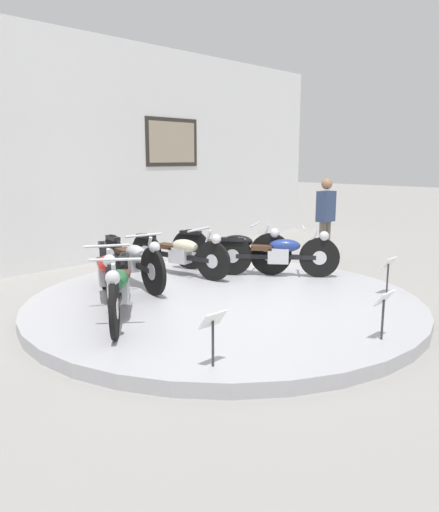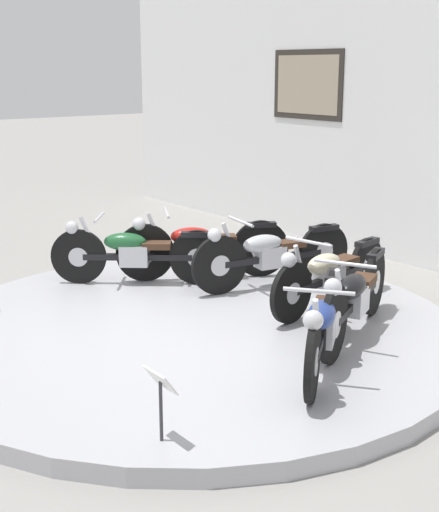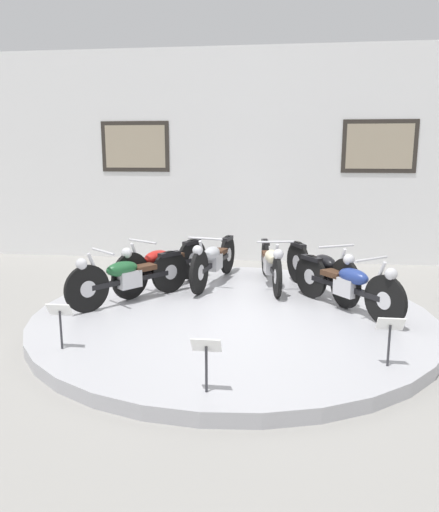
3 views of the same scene
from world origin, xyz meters
name	(u,v)px [view 3 (image 3 of 3)]	position (x,y,z in m)	size (l,w,h in m)	color
ground_plane	(233,323)	(0.00, 0.00, 0.00)	(60.00, 60.00, 0.00)	gray
display_platform	(233,317)	(0.00, 0.00, 0.08)	(5.16, 5.16, 0.15)	#ADADB2
back_wall	(254,157)	(0.00, 3.93, 2.09)	(14.00, 0.22, 4.18)	white
motorcycle_green	(128,276)	(-1.48, 0.24, 0.53)	(1.30, 1.57, 0.79)	black
motorcycle_red	(162,264)	(-1.19, 0.96, 0.55)	(1.04, 1.79, 0.81)	black
motorcycle_silver	(214,259)	(-0.45, 1.39, 0.54)	(0.57, 1.98, 0.80)	black
motorcycle_cream	(271,262)	(0.45, 1.39, 0.52)	(0.54, 1.94, 0.78)	black
motorcycle_black	(321,268)	(1.18, 0.96, 0.55)	(0.94, 1.84, 0.81)	black
motorcycle_blue	(347,283)	(1.48, 0.24, 0.53)	(1.25, 1.59, 0.79)	black
info_placard_front_left	(60,316)	(-1.68, -1.47, 0.52)	(0.26, 0.11, 0.51)	#333338
info_placard_front_centre	(206,353)	(0.00, -2.23, 0.52)	(0.26, 0.11, 0.51)	#333338
info_placard_front_right	(390,330)	(1.68, -1.47, 0.52)	(0.26, 0.11, 0.51)	#333338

